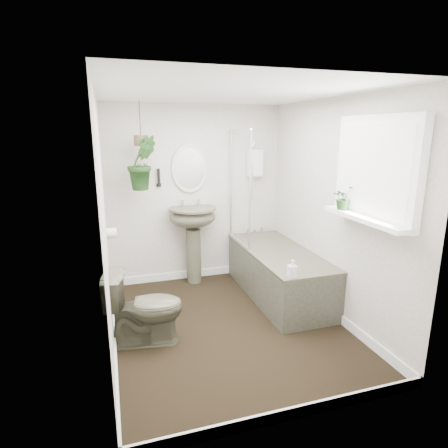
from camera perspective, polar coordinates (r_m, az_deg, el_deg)
name	(u,v)px	position (r m, az deg, el deg)	size (l,w,h in m)	color
floor	(228,325)	(4.05, 0.65, -15.20)	(2.30, 2.80, 0.02)	black
ceiling	(229,92)	(3.55, 0.76, 19.53)	(2.30, 2.80, 0.02)	white
wall_back	(196,195)	(4.97, -4.33, 4.50)	(2.30, 0.02, 2.30)	silver
wall_front	(298,267)	(2.38, 11.27, -6.39)	(2.30, 0.02, 2.30)	silver
wall_left	(104,226)	(3.46, -17.88, -0.36)	(0.02, 2.80, 2.30)	silver
wall_right	(333,210)	(4.13, 16.21, 2.02)	(0.02, 2.80, 2.30)	silver
skirting	(228,320)	(4.02, 0.65, -14.46)	(2.30, 2.80, 0.10)	white
bathtub	(278,273)	(4.62, 8.29, -7.44)	(0.72, 1.72, 0.58)	#4A4937
bath_screen	(240,188)	(4.68, 2.46, 5.55)	(0.04, 0.72, 1.40)	silver
shower_box	(255,163)	(5.09, 4.69, 9.27)	(0.20, 0.10, 0.35)	white
oval_mirror	(190,168)	(4.86, -5.26, 8.44)	(0.46, 0.03, 0.62)	beige
wall_sconce	(159,177)	(4.80, -9.92, 7.01)	(0.04, 0.04, 0.22)	black
toilet_roll_holder	(111,233)	(4.20, -16.79, -1.33)	(0.11, 0.11, 0.11)	white
window_recess	(376,170)	(3.46, 22.17, 7.70)	(0.08, 1.00, 0.90)	white
window_sill	(365,218)	(3.48, 20.64, 0.84)	(0.18, 1.00, 0.04)	white
window_blinds	(372,170)	(3.43, 21.58, 7.71)	(0.01, 0.86, 0.76)	white
toilet	(145,307)	(3.67, -11.99, -12.30)	(0.40, 0.71, 0.72)	#4A4937
pedestal_sink	(194,245)	(4.92, -4.66, -3.23)	(0.60, 0.51, 1.02)	#4A4937
sill_plant	(343,198)	(3.68, 17.72, 3.86)	(0.20, 0.18, 0.23)	black
hanging_plant	(142,163)	(4.49, -12.36, 9.08)	(0.34, 0.28, 0.63)	black
soap_bottle	(292,268)	(3.72, 10.34, -6.68)	(0.08, 0.08, 0.17)	black
hanging_pot	(141,141)	(4.48, -12.53, 12.31)	(0.16, 0.16, 0.12)	brown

